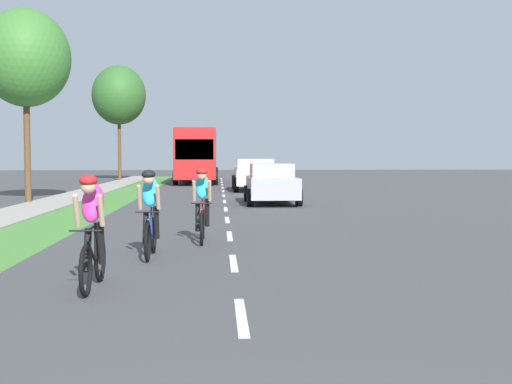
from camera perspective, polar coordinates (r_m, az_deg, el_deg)
ground_plane at (r=22.13m, az=-2.63°, el=-1.55°), size 120.00×120.00×0.00m
grass_verge at (r=22.55m, az=-14.50°, el=-1.55°), size 1.96×70.00×0.01m
sidewalk_concrete at (r=23.01m, az=-19.25°, el=-1.53°), size 1.92×70.00×0.10m
lane_markings_center at (r=26.11m, az=-2.74°, el=-0.82°), size 0.12×54.07×0.01m
cyclist_lead at (r=9.25m, az=-14.00°, el=-3.24°), size 0.42×1.72×1.58m
cyclist_trailing at (r=11.90m, az=-9.15°, el=-1.76°), size 0.42×1.72×1.58m
cyclist_distant at (r=13.85m, az=-4.69°, el=-1.04°), size 0.42×1.72×1.58m
sedan_silver at (r=24.91m, az=1.35°, el=0.75°), size 1.98×4.30×1.52m
pickup_white at (r=33.96m, az=-0.16°, el=1.51°), size 2.22×5.10×1.64m
bus_red at (r=44.63m, az=-5.10°, el=3.38°), size 2.78×11.60×3.48m
suv_blue at (r=64.21m, az=-4.85°, el=2.40°), size 2.15×4.70×1.79m
street_tree_near at (r=26.79m, az=-19.34°, el=10.87°), size 3.36×3.36×7.36m
street_tree_far at (r=49.27m, az=-11.80°, el=8.20°), size 3.88×3.88×8.33m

